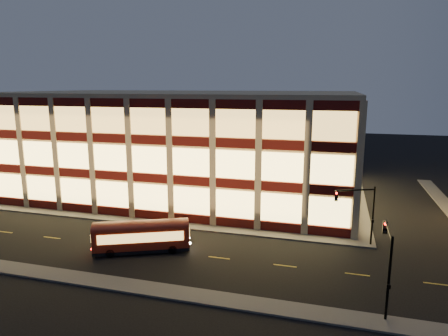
% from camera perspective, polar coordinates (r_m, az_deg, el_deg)
% --- Properties ---
extents(ground, '(200.00, 200.00, 0.00)m').
position_cam_1_polar(ground, '(45.92, -10.69, -8.11)').
color(ground, black).
rests_on(ground, ground).
extents(sidewalk_office_south, '(54.00, 2.00, 0.15)m').
position_cam_1_polar(sidewalk_office_south, '(48.08, -13.39, -7.22)').
color(sidewalk_office_south, '#514F4C').
rests_on(sidewalk_office_south, ground).
extents(sidewalk_office_east, '(2.00, 30.00, 0.15)m').
position_cam_1_polar(sidewalk_office_east, '(57.69, 18.58, -4.34)').
color(sidewalk_office_east, '#514F4C').
rests_on(sidewalk_office_east, ground).
extents(sidewalk_tower_west, '(2.00, 30.00, 0.15)m').
position_cam_1_polar(sidewalk_tower_west, '(59.35, 29.27, -4.80)').
color(sidewalk_tower_west, '#514F4C').
rests_on(sidewalk_tower_west, ground).
extents(sidewalk_near, '(100.00, 2.00, 0.15)m').
position_cam_1_polar(sidewalk_near, '(35.69, -20.29, -14.51)').
color(sidewalk_near, '#514F4C').
rests_on(sidewalk_near, ground).
extents(office_building, '(50.45, 30.45, 14.50)m').
position_cam_1_polar(office_building, '(60.42, -6.31, 3.87)').
color(office_building, tan).
rests_on(office_building, ground).
extents(traffic_signal_far, '(3.79, 1.87, 6.00)m').
position_cam_1_polar(traffic_signal_far, '(40.45, 18.82, -5.16)').
color(traffic_signal_far, black).
rests_on(traffic_signal_far, ground).
extents(traffic_signal_near, '(0.32, 4.45, 6.00)m').
position_cam_1_polar(traffic_signal_near, '(29.96, 22.34, -11.34)').
color(traffic_signal_near, black).
rests_on(traffic_signal_near, ground).
extents(trolley_bus, '(8.95, 5.69, 2.99)m').
position_cam_1_polar(trolley_bus, '(38.81, -11.69, -9.30)').
color(trolley_bus, maroon).
rests_on(trolley_bus, ground).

